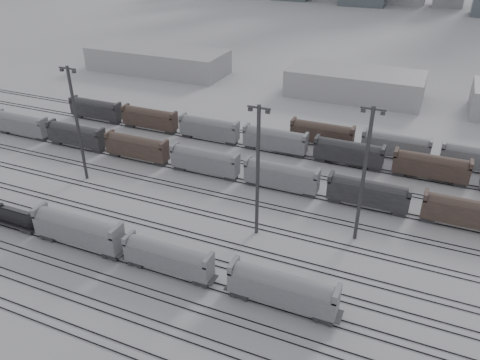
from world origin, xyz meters
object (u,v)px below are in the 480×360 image
at_px(hopper_car_c, 283,288).
at_px(light_mast_c, 258,169).
at_px(tank_car_b, 3,213).
at_px(hopper_car_a, 78,229).
at_px(hopper_car_b, 168,257).

relative_size(hopper_car_c, light_mast_c, 0.66).
distance_m(tank_car_b, hopper_car_a, 16.84).
xyz_separation_m(tank_car_b, light_mast_c, (41.97, 15.20, 10.04)).
distance_m(hopper_car_a, light_mast_c, 30.69).
relative_size(tank_car_b, hopper_car_b, 1.12).
bearing_deg(hopper_car_a, hopper_car_b, 0.00).
relative_size(hopper_car_a, light_mast_c, 0.70).
bearing_deg(light_mast_c, hopper_car_a, -148.88).
bearing_deg(hopper_car_a, tank_car_b, -180.00).
height_order(tank_car_b, hopper_car_a, hopper_car_a).
xyz_separation_m(hopper_car_a, hopper_car_c, (34.96, 0.00, -0.17)).
bearing_deg(light_mast_c, tank_car_b, -160.09).
bearing_deg(tank_car_b, hopper_car_a, 0.00).
relative_size(hopper_car_b, light_mast_c, 0.62).
bearing_deg(hopper_car_c, light_mast_c, 122.76).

